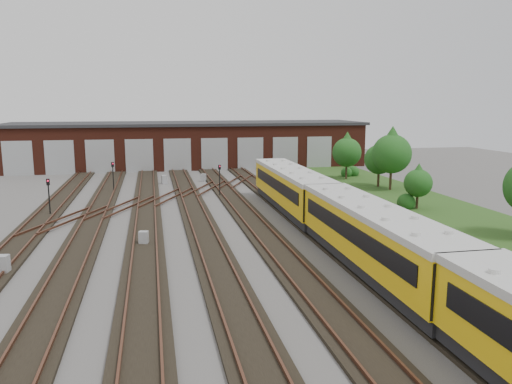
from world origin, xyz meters
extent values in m
plane|color=#484643|center=(0.00, 0.00, 0.00)|extent=(120.00, 120.00, 0.00)
cube|color=black|center=(-14.00, 0.00, 0.09)|extent=(2.40, 70.00, 0.18)
cube|color=brown|center=(-14.72, 0.00, 0.26)|extent=(0.10, 70.00, 0.15)
cube|color=brown|center=(-13.28, 0.00, 0.26)|extent=(0.10, 70.00, 0.15)
cube|color=black|center=(-10.00, 0.00, 0.09)|extent=(2.40, 70.00, 0.18)
cube|color=brown|center=(-10.72, 0.00, 0.26)|extent=(0.10, 70.00, 0.15)
cube|color=brown|center=(-9.28, 0.00, 0.26)|extent=(0.10, 70.00, 0.15)
cube|color=black|center=(-6.00, 0.00, 0.09)|extent=(2.40, 70.00, 0.18)
cube|color=brown|center=(-6.72, 0.00, 0.26)|extent=(0.10, 70.00, 0.15)
cube|color=brown|center=(-5.28, 0.00, 0.26)|extent=(0.10, 70.00, 0.15)
cube|color=black|center=(-2.00, 0.00, 0.09)|extent=(2.40, 70.00, 0.18)
cube|color=brown|center=(-2.72, 0.00, 0.26)|extent=(0.10, 70.00, 0.15)
cube|color=brown|center=(-1.28, 0.00, 0.26)|extent=(0.10, 70.00, 0.15)
cube|color=black|center=(2.00, 0.00, 0.09)|extent=(2.40, 70.00, 0.18)
cube|color=brown|center=(1.28, 0.00, 0.26)|extent=(0.10, 70.00, 0.15)
cube|color=brown|center=(2.72, 0.00, 0.26)|extent=(0.10, 70.00, 0.15)
cube|color=black|center=(6.00, 0.00, 0.09)|extent=(2.40, 70.00, 0.18)
cube|color=brown|center=(5.28, 0.00, 0.26)|extent=(0.10, 70.00, 0.15)
cube|color=brown|center=(6.72, 0.00, 0.26)|extent=(0.10, 70.00, 0.15)
cube|color=black|center=(10.00, 0.00, 0.09)|extent=(2.40, 70.00, 0.18)
cube|color=brown|center=(9.28, 0.00, 0.26)|extent=(0.10, 70.00, 0.15)
cube|color=brown|center=(10.72, 0.00, 0.26)|extent=(0.10, 70.00, 0.15)
cube|color=black|center=(14.00, 0.00, 0.09)|extent=(2.40, 70.00, 0.18)
cube|color=brown|center=(13.28, 0.00, 0.26)|extent=(0.10, 70.00, 0.15)
cube|color=brown|center=(14.72, 0.00, 0.26)|extent=(0.10, 70.00, 0.15)
cube|color=brown|center=(-8.00, 10.00, 0.26)|extent=(5.40, 9.62, 0.15)
cube|color=brown|center=(-4.00, 14.00, 0.26)|extent=(5.40, 9.62, 0.15)
cube|color=brown|center=(0.00, 18.00, 0.26)|extent=(5.40, 9.62, 0.15)
cube|color=brown|center=(-12.00, 6.00, 0.26)|extent=(5.40, 9.62, 0.15)
cube|color=brown|center=(4.00, 22.00, 0.26)|extent=(5.40, 9.62, 0.15)
cube|color=#501F14|center=(0.00, 40.00, 3.00)|extent=(50.00, 12.00, 6.00)
cube|color=#28292B|center=(0.00, 40.00, 6.15)|extent=(51.00, 12.50, 0.40)
cube|color=#9C9FA1|center=(-22.00, 33.98, 2.20)|extent=(3.60, 0.12, 4.40)
cube|color=#9C9FA1|center=(-17.00, 33.98, 2.20)|extent=(3.60, 0.12, 4.40)
cube|color=#9C9FA1|center=(-12.00, 33.98, 2.20)|extent=(3.60, 0.12, 4.40)
cube|color=#9C9FA1|center=(-7.00, 33.98, 2.20)|extent=(3.60, 0.12, 4.40)
cube|color=#9C9FA1|center=(-2.00, 33.98, 2.20)|extent=(3.60, 0.12, 4.40)
cube|color=#9C9FA1|center=(3.00, 33.98, 2.20)|extent=(3.60, 0.12, 4.40)
cube|color=#9C9FA1|center=(8.00, 33.98, 2.20)|extent=(3.60, 0.12, 4.40)
cube|color=#9C9FA1|center=(13.00, 33.98, 2.20)|extent=(3.60, 0.12, 4.40)
cube|color=#9C9FA1|center=(18.00, 33.98, 2.20)|extent=(3.60, 0.12, 4.40)
cube|color=#254617|center=(19.00, 10.00, 0.03)|extent=(8.00, 55.00, 0.05)
cube|color=black|center=(6.00, -9.82, 0.65)|extent=(2.62, 16.14, 0.64)
cube|color=#D7C00B|center=(6.00, -9.82, 2.16)|extent=(2.95, 16.14, 2.36)
cube|color=silver|center=(6.00, -9.82, 3.50)|extent=(3.05, 16.14, 0.32)
cube|color=black|center=(4.58, -9.80, 2.43)|extent=(0.20, 14.18, 0.91)
cube|color=black|center=(7.42, -9.83, 2.43)|extent=(0.20, 14.18, 0.91)
cube|color=black|center=(6.00, 6.18, 0.65)|extent=(2.62, 16.14, 0.64)
cube|color=#D7C00B|center=(6.00, 6.18, 2.16)|extent=(2.95, 16.14, 2.36)
cube|color=silver|center=(6.00, 6.18, 3.50)|extent=(3.05, 16.14, 0.32)
cube|color=black|center=(4.58, 6.20, 2.43)|extent=(0.20, 14.18, 0.91)
cube|color=black|center=(7.42, 6.17, 2.43)|extent=(0.20, 14.18, 0.91)
cylinder|color=black|center=(-13.66, 8.69, 1.27)|extent=(0.11, 0.11, 2.53)
cube|color=black|center=(-13.66, 8.69, 2.80)|extent=(0.29, 0.22, 0.53)
sphere|color=#FC0E33|center=(-13.66, 8.58, 2.90)|extent=(0.13, 0.13, 0.13)
cylinder|color=black|center=(-9.37, 19.27, 1.30)|extent=(0.10, 0.10, 2.60)
cube|color=black|center=(-9.37, 19.27, 2.85)|extent=(0.29, 0.24, 0.50)
sphere|color=#FC0E33|center=(-9.37, 19.17, 2.95)|extent=(0.12, 0.12, 0.12)
cylinder|color=black|center=(5.26, 14.23, 1.06)|extent=(0.09, 0.09, 2.11)
cube|color=black|center=(5.26, 14.23, 2.33)|extent=(0.25, 0.20, 0.43)
sphere|color=#FC0E33|center=(5.26, 14.14, 2.41)|extent=(0.10, 0.10, 0.10)
cylinder|color=black|center=(1.02, 14.19, 1.35)|extent=(0.09, 0.09, 2.70)
cube|color=black|center=(1.02, 14.19, 2.93)|extent=(0.25, 0.17, 0.47)
sphere|color=#FC0E33|center=(1.02, 14.10, 3.02)|extent=(0.11, 0.11, 0.11)
cube|color=#999A9D|center=(-13.39, -5.90, 0.54)|extent=(0.73, 0.65, 1.08)
cube|color=#999A9D|center=(-4.11, 23.46, 0.49)|extent=(0.71, 0.65, 0.98)
cube|color=#999A9D|center=(-6.08, -1.75, 0.48)|extent=(0.66, 0.59, 0.95)
cube|color=#999A9D|center=(0.47, 24.31, 0.45)|extent=(0.67, 0.62, 0.90)
cube|color=#999A9D|center=(10.41, 23.01, 0.52)|extent=(0.78, 0.73, 1.05)
cylinder|color=#382819|center=(17.49, 22.43, 0.89)|extent=(0.24, 0.24, 1.78)
sphere|color=#184A15|center=(17.49, 22.43, 3.27)|extent=(3.47, 3.47, 3.47)
cone|color=#184A15|center=(17.49, 22.43, 4.51)|extent=(2.97, 2.97, 2.48)
cylinder|color=#382819|center=(18.83, 16.46, 0.83)|extent=(0.26, 0.26, 1.66)
sphere|color=#184A15|center=(18.83, 16.46, 3.04)|extent=(3.23, 3.23, 3.23)
cone|color=#184A15|center=(18.83, 16.46, 4.19)|extent=(2.77, 2.77, 2.30)
cylinder|color=#382819|center=(19.17, 14.31, 1.05)|extent=(0.26, 0.26, 2.10)
sphere|color=#184A15|center=(19.17, 14.31, 3.85)|extent=(4.08, 4.08, 4.08)
cone|color=#184A15|center=(19.17, 14.31, 5.31)|extent=(3.50, 3.50, 2.92)
cylinder|color=#382819|center=(17.01, 5.02, 0.62)|extent=(0.22, 0.22, 1.24)
sphere|color=#184A15|center=(17.01, 5.02, 2.28)|extent=(2.42, 2.42, 2.42)
cone|color=#184A15|center=(17.01, 5.02, 3.14)|extent=(2.07, 2.07, 1.73)
sphere|color=#184A15|center=(16.14, 5.32, 0.78)|extent=(1.56, 1.56, 1.56)
sphere|color=#184A15|center=(18.39, 24.55, 0.70)|extent=(1.39, 1.39, 1.39)
sphere|color=#184A15|center=(19.42, 24.87, 0.75)|extent=(1.50, 1.50, 1.50)
camera|label=1|loc=(-5.36, -33.61, 9.05)|focal=35.00mm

